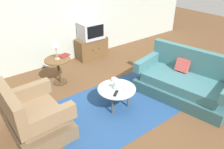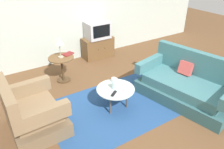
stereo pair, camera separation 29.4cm
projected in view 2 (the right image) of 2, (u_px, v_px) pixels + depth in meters
The scene contains 15 objects.
ground_plane at pixel (117, 104), 4.11m from camera, with size 16.00×16.00×0.00m, color brown.
back_wall at pixel (63, 9), 5.24m from camera, with size 9.00×0.12×2.70m, color #B2BCB2.
area_rug at pixel (115, 107), 4.06m from camera, with size 2.47×1.66×0.00m, color navy.
armchair at pixel (32, 114), 3.38m from camera, with size 0.84×1.02×0.92m.
couch at pixel (186, 86), 4.15m from camera, with size 1.26×1.93×0.90m.
coffee_table at pixel (116, 90), 3.88m from camera, with size 0.69×0.69×0.40m.
side_table at pixel (62, 64), 4.70m from camera, with size 0.54×0.54×0.57m.
tv_stand at pixel (98, 47), 5.89m from camera, with size 0.82×0.43×0.55m.
television at pixel (97, 30), 5.65m from camera, with size 0.61×0.45×0.43m.
table_lamp at pixel (59, 42), 4.46m from camera, with size 0.19×0.19×0.43m.
vase at pixel (114, 84), 3.81m from camera, with size 0.09×0.09×0.20m.
mug at pixel (114, 80), 4.05m from camera, with size 0.13×0.09×0.08m.
tv_remote_dark at pixel (114, 93), 3.71m from camera, with size 0.17×0.14×0.02m.
tv_remote_silver at pixel (126, 88), 3.85m from camera, with size 0.18×0.10×0.02m.
book at pixel (68, 54), 4.75m from camera, with size 0.28×0.23×0.02m.
Camera 2 is at (-1.86, -2.74, 2.51)m, focal length 34.56 mm.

